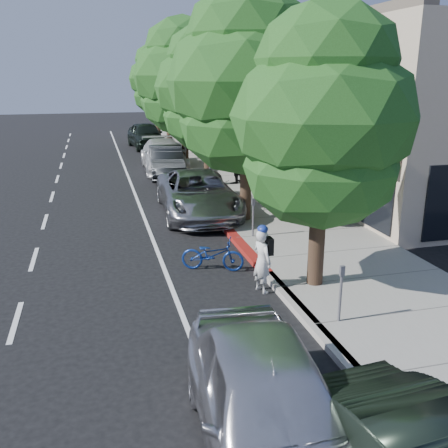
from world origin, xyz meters
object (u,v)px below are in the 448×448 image
object	(u,v)px
street_tree_4	(168,82)
silver_suv	(198,194)
street_tree_2	(207,89)
pedestrian	(235,163)
dark_sedan	(166,162)
dark_suv_far	(146,135)
bicycle	(213,254)
street_tree_1	(247,84)
street_tree_3	(184,78)
street_tree_5	(156,80)
white_pickup	(164,155)
near_car_a	(268,407)
cyclist	(262,261)
street_tree_0	(324,121)

from	to	relation	value
street_tree_4	silver_suv	distance (m)	17.01
street_tree_2	pedestrian	bearing A→B (deg)	3.13
street_tree_4	dark_sedan	xyz separation A→B (m)	(-1.53, -8.79, -3.90)
street_tree_4	dark_suv_far	bearing A→B (deg)	123.25
bicycle	dark_suv_far	world-z (taller)	dark_suv_far
street_tree_1	dark_suv_far	bearing A→B (deg)	93.98
street_tree_2	street_tree_3	xyz separation A→B (m)	(0.00, 6.00, 0.46)
street_tree_2	street_tree_5	xyz separation A→B (m)	(0.00, 18.00, 0.20)
dark_suv_far	dark_sedan	bearing A→B (deg)	-95.81
white_pickup	near_car_a	size ratio (longest dim) A/B	1.17
street_tree_4	dark_sedan	world-z (taller)	street_tree_4
bicycle	white_pickup	bearing A→B (deg)	19.74
street_tree_4	cyclist	size ratio (longest dim) A/B	4.70
street_tree_5	bicycle	size ratio (longest dim) A/B	4.37
street_tree_3	cyclist	bearing A→B (deg)	-94.34
street_tree_0	street_tree_5	distance (m)	30.01
cyclist	near_car_a	world-z (taller)	near_car_a
bicycle	near_car_a	size ratio (longest dim) A/B	0.35
street_tree_2	cyclist	bearing A→B (deg)	-96.53
dark_sedan	silver_suv	bearing A→B (deg)	-85.23
street_tree_0	street_tree_3	xyz separation A→B (m)	(-0.00, 18.00, 0.82)
dark_sedan	street_tree_0	bearing A→B (deg)	-80.15
street_tree_3	silver_suv	bearing A→B (deg)	-97.80
dark_sedan	cyclist	bearing A→B (deg)	-85.23
street_tree_5	dark_suv_far	distance (m)	5.62
street_tree_5	street_tree_3	bearing A→B (deg)	-90.00
cyclist	bicycle	distance (m)	1.92
white_pickup	street_tree_5	bearing A→B (deg)	85.85
bicycle	near_car_a	xyz separation A→B (m)	(-0.89, -7.06, 0.38)
street_tree_0	silver_suv	distance (m)	8.35
near_car_a	street_tree_3	bearing A→B (deg)	87.39
bicycle	street_tree_5	bearing A→B (deg)	18.31
street_tree_2	dark_sedan	distance (m)	5.17
street_tree_3	white_pickup	bearing A→B (deg)	-144.46
street_tree_0	street_tree_1	size ratio (longest dim) A/B	0.84
street_tree_5	bicycle	bearing A→B (deg)	-94.48
street_tree_5	bicycle	distance (m)	28.56
cyclist	dark_suv_far	xyz separation A→B (m)	(-0.05, 25.97, 0.11)
street_tree_5	dark_sedan	xyz separation A→B (m)	(-1.53, -14.79, -3.95)
silver_suv	pedestrian	size ratio (longest dim) A/B	3.06
street_tree_1	dark_suv_far	size ratio (longest dim) A/B	1.51
cyclist	near_car_a	bearing A→B (deg)	141.47
street_tree_2	street_tree_3	size ratio (longest dim) A/B	0.90
street_tree_1	dark_sedan	bearing A→B (deg)	99.41
dark_sedan	near_car_a	distance (m)	20.48
dark_sedan	near_car_a	xyz separation A→B (m)	(-1.57, -20.42, 0.05)
street_tree_2	street_tree_4	bearing A→B (deg)	90.00
street_tree_2	dark_sedan	bearing A→B (deg)	115.44
street_tree_4	dark_sedan	size ratio (longest dim) A/B	1.58
near_car_a	street_tree_1	bearing A→B (deg)	79.54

